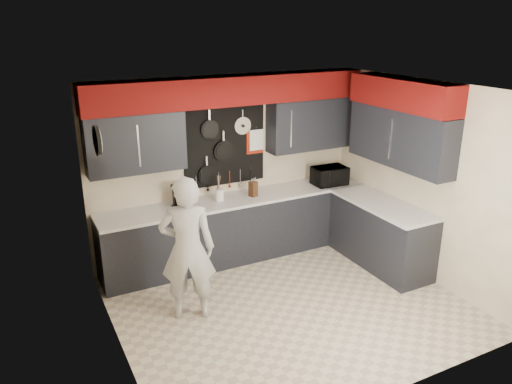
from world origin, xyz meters
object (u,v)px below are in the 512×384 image
coffee_maker (180,195)px  person (187,249)px  microwave (330,176)px  knife_block (253,189)px  utensil_crock (219,195)px

coffee_maker → person: 1.21m
microwave → person: bearing=-156.6°
knife_block → person: (-1.37, -1.07, -0.17)m
microwave → person: 2.83m
microwave → coffee_maker: 2.32m
microwave → knife_block: (-1.26, 0.06, -0.03)m
utensil_crock → coffee_maker: bearing=179.4°
microwave → coffee_maker: size_ratio=1.59×
coffee_maker → knife_block: bearing=-18.7°
utensil_crock → coffee_maker: coffee_maker is taller
coffee_maker → person: bearing=-120.3°
microwave → utensil_crock: size_ratio=3.13×
coffee_maker → person: size_ratio=0.18×
knife_block → utensil_crock: size_ratio=1.35×
knife_block → person: size_ratio=0.13×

